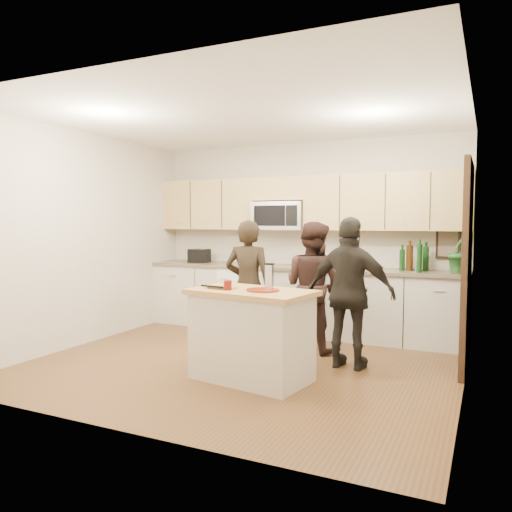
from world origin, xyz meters
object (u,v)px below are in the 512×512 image
at_px(woman_left, 248,286).
at_px(woman_right, 350,293).
at_px(toaster, 199,256).
at_px(woman_center, 313,286).
at_px(island, 251,335).

relative_size(woman_left, woman_right, 0.98).
height_order(woman_left, woman_right, woman_right).
relative_size(toaster, woman_left, 0.18).
relative_size(woman_left, woman_center, 1.01).
xyz_separation_m(woman_left, woman_center, (0.68, 0.38, -0.01)).
relative_size(island, toaster, 4.57).
xyz_separation_m(island, toaster, (-1.92, 2.16, 0.59)).
height_order(island, woman_center, woman_center).
relative_size(island, woman_center, 0.83).
height_order(woman_left, woman_center, woman_left).
bearing_deg(woman_right, island, 48.80).
distance_m(island, woman_right, 1.18).
distance_m(toaster, woman_left, 1.86).
distance_m(island, woman_left, 1.15).
bearing_deg(woman_right, woman_center, -39.25).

